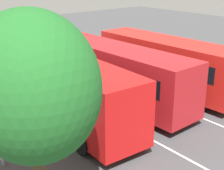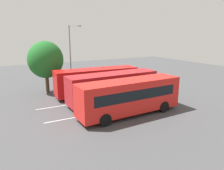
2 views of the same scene
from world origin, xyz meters
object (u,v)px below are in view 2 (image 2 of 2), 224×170
Objects in this scene: bus_center_left at (113,87)px; street_lamp at (71,54)px; bus_center_right at (97,81)px; depot_tree at (46,60)px; bus_far_left at (130,96)px; pedestrian at (167,85)px.

bus_center_left is 1.20× the size of street_lamp.
street_lamp is (-1.78, 3.99, 3.01)m from bus_center_right.
bus_center_left is 1.55× the size of depot_tree.
bus_far_left is at bearing -66.73° from depot_tree.
bus_center_left and bus_center_right have the same top height.
depot_tree is at bearing 122.68° from bus_center_left.
depot_tree is (-4.94, 11.48, 2.36)m from bus_far_left.
street_lamp is 1.29× the size of depot_tree.
depot_tree reaches higher than bus_center_left.
bus_far_left is at bearing 2.55° from pedestrian.
bus_center_right is 1.21× the size of street_lamp.
bus_far_left is 1.00× the size of bus_center_left.
bus_far_left is 3.72m from bus_center_left.
pedestrian is at bearing 40.92° from street_lamp.
street_lamp is (-1.71, 11.22, 3.01)m from bus_far_left.
depot_tree is at bearing -53.30° from pedestrian.
street_lamp is (-2.03, 7.51, 3.01)m from bus_center_left.
bus_center_right is 6.97m from depot_tree.
bus_center_left is 5.89× the size of pedestrian.
bus_center_left is (0.32, 3.71, 0.00)m from bus_far_left.
depot_tree is (-13.01, 7.65, 3.16)m from pedestrian.
street_lamp is at bearing 97.35° from bus_far_left.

